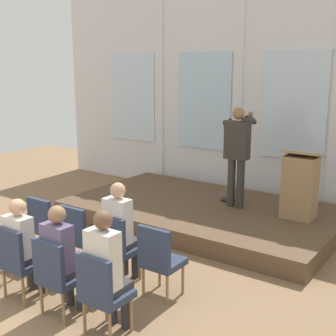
% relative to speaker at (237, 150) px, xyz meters
% --- Properties ---
extents(rear_partition, '(9.94, 0.14, 4.41)m').
position_rel_speaker_xyz_m(rear_partition, '(-0.49, 1.47, 0.84)').
color(rear_partition, silver).
rests_on(rear_partition, ground).
extents(stage_platform, '(4.82, 2.84, 0.31)m').
position_rel_speaker_xyz_m(stage_platform, '(-0.53, -0.25, -1.19)').
color(stage_platform, brown).
rests_on(stage_platform, ground).
extents(speaker, '(0.51, 0.69, 1.78)m').
position_rel_speaker_xyz_m(speaker, '(0.00, 0.00, 0.00)').
color(speaker, '#332D28').
rests_on(speaker, stage_platform).
extents(mic_stand, '(0.28, 0.28, 1.55)m').
position_rel_speaker_xyz_m(mic_stand, '(-0.29, 0.25, -0.70)').
color(mic_stand, black).
rests_on(mic_stand, stage_platform).
extents(lectern, '(0.60, 0.48, 1.16)m').
position_rel_speaker_xyz_m(lectern, '(1.14, 0.05, -0.49)').
color(lectern, '#93724C').
rests_on(lectern, stage_platform).
extents(chair_r0_c0, '(0.46, 0.44, 0.94)m').
position_rel_speaker_xyz_m(chair_r0_c0, '(-1.56, -3.00, -0.81)').
color(chair_r0_c0, olive).
rests_on(chair_r0_c0, ground).
extents(chair_r0_c1, '(0.46, 0.44, 0.94)m').
position_rel_speaker_xyz_m(chair_r0_c1, '(-0.87, -3.00, -0.81)').
color(chair_r0_c1, olive).
rests_on(chair_r0_c1, ground).
extents(chair_r0_c2, '(0.46, 0.44, 0.94)m').
position_rel_speaker_xyz_m(chair_r0_c2, '(-0.19, -3.00, -0.81)').
color(chair_r0_c2, olive).
rests_on(chair_r0_c2, ground).
extents(audience_r0_c2, '(0.36, 0.39, 1.36)m').
position_rel_speaker_xyz_m(audience_r0_c2, '(-0.19, -2.93, -0.59)').
color(audience_r0_c2, '#2D2D33').
rests_on(audience_r0_c2, ground).
extents(chair_r0_c3, '(0.46, 0.44, 0.94)m').
position_rel_speaker_xyz_m(chair_r0_c3, '(0.50, -3.00, -0.81)').
color(chair_r0_c3, olive).
rests_on(chair_r0_c3, ground).
extents(chair_r1_c1, '(0.46, 0.44, 0.94)m').
position_rel_speaker_xyz_m(chair_r1_c1, '(-0.87, -4.01, -0.81)').
color(chair_r1_c1, olive).
rests_on(chair_r1_c1, ground).
extents(audience_r1_c1, '(0.36, 0.39, 1.27)m').
position_rel_speaker_xyz_m(audience_r1_c1, '(-0.87, -3.93, -0.64)').
color(audience_r1_c1, '#2D2D33').
rests_on(audience_r1_c1, ground).
extents(chair_r1_c2, '(0.46, 0.44, 0.94)m').
position_rel_speaker_xyz_m(chair_r1_c2, '(-0.19, -4.01, -0.81)').
color(chair_r1_c2, olive).
rests_on(chair_r1_c2, ground).
extents(audience_r1_c2, '(0.36, 0.39, 1.31)m').
position_rel_speaker_xyz_m(audience_r1_c2, '(-0.19, -3.93, -0.62)').
color(audience_r1_c2, '#2D2D33').
rests_on(audience_r1_c2, ground).
extents(chair_r1_c3, '(0.46, 0.44, 0.94)m').
position_rel_speaker_xyz_m(chair_r1_c3, '(0.50, -4.01, -0.81)').
color(chair_r1_c3, olive).
rests_on(chair_r1_c3, ground).
extents(audience_r1_c3, '(0.36, 0.39, 1.39)m').
position_rel_speaker_xyz_m(audience_r1_c3, '(0.50, -3.94, -0.58)').
color(audience_r1_c3, '#2D2D33').
rests_on(audience_r1_c3, ground).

